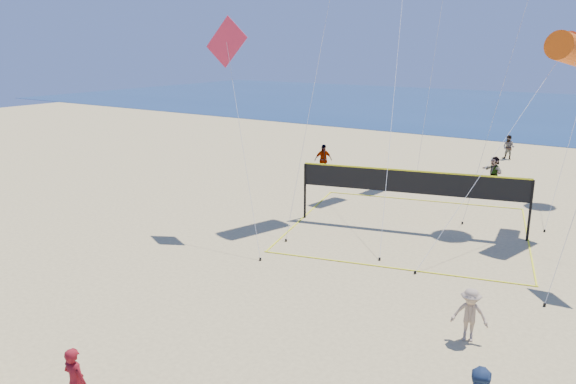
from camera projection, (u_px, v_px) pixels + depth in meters
The scene contains 9 objects.
woman at pixel (75, 383), 11.20m from camera, with size 0.56×0.37×1.54m, color maroon.
bystander_b at pixel (470, 315), 14.15m from camera, with size 0.91×0.53×1.41m, color tan.
far_person_0 at pixel (323, 160), 32.16m from camera, with size 1.06×0.44×1.80m, color gray.
far_person_1 at pixel (494, 172), 29.63m from camera, with size 1.51×0.48×1.63m, color gray.
far_person_3 at pixel (509, 147), 36.67m from camera, with size 0.77×0.60×1.59m, color gray.
volleyball_net at pixel (411, 189), 22.61m from camera, with size 11.12×11.01×2.46m.
kite_2 at pixel (568, 45), 21.82m from camera, with size 3.20×9.26×7.82m.
kite_3 at pixel (228, 49), 21.31m from camera, with size 4.27×2.57×8.37m.
kite_10 at pixel (572, 50), 20.59m from camera, with size 3.58×5.05×7.82m.
Camera 1 is at (5.79, -7.96, 7.32)m, focal length 35.00 mm.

